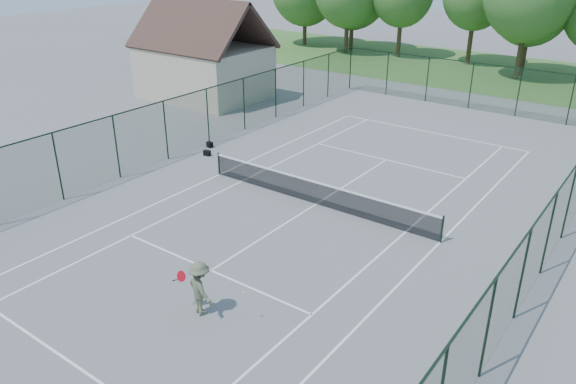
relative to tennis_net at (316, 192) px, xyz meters
name	(u,v)px	position (x,y,z in m)	size (l,w,h in m)	color
ground	(316,204)	(0.00, 0.00, -0.58)	(140.00, 140.00, 0.00)	slate
grass_far	(520,75)	(0.00, 30.00, -0.57)	(80.00, 16.00, 0.01)	#44712E
court_lines	(316,204)	(0.00, 0.00, -0.57)	(11.05, 23.85, 0.01)	white
tennis_net	(316,192)	(0.00, 0.00, 0.00)	(11.08, 0.08, 1.10)	black
fence_enclosure	(317,170)	(0.00, 0.00, 0.98)	(18.05, 36.05, 3.02)	#1A3A20
utility_building	(203,52)	(-16.00, 10.00, 2.54)	(8.60, 6.27, 6.63)	beige
sports_bag_a	(210,145)	(-8.51, 2.52, -0.43)	(0.36, 0.22, 0.29)	black
sports_bag_b	(207,153)	(-7.74, 1.51, -0.44)	(0.35, 0.22, 0.27)	black
tennis_player	(200,288)	(1.40, -8.26, 0.29)	(2.25, 0.96, 1.73)	#585D44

